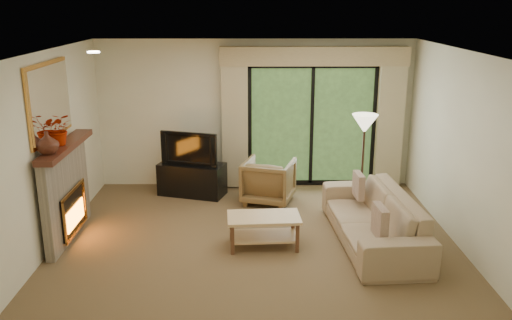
{
  "coord_description": "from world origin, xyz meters",
  "views": [
    {
      "loc": [
        -0.06,
        -6.87,
        3.21
      ],
      "look_at": [
        0.0,
        0.3,
        1.1
      ],
      "focal_mm": 38.0,
      "sensor_mm": 36.0,
      "label": 1
    }
  ],
  "objects_px": {
    "media_console": "(192,179)",
    "armchair": "(268,181)",
    "coffee_table": "(264,231)",
    "sofa": "(373,218)"
  },
  "relations": [
    {
      "from": "armchair",
      "to": "coffee_table",
      "type": "relative_size",
      "value": 0.82
    },
    {
      "from": "media_console",
      "to": "sofa",
      "type": "bearing_deg",
      "value": -18.96
    },
    {
      "from": "media_console",
      "to": "armchair",
      "type": "xyz_separation_m",
      "value": [
        1.3,
        -0.37,
        0.09
      ]
    },
    {
      "from": "sofa",
      "to": "coffee_table",
      "type": "distance_m",
      "value": 1.52
    },
    {
      "from": "media_console",
      "to": "armchair",
      "type": "relative_size",
      "value": 1.38
    },
    {
      "from": "armchair",
      "to": "coffee_table",
      "type": "bearing_deg",
      "value": 102.59
    },
    {
      "from": "media_console",
      "to": "coffee_table",
      "type": "xyz_separation_m",
      "value": [
        1.18,
        -2.07,
        -0.06
      ]
    },
    {
      "from": "armchair",
      "to": "sofa",
      "type": "bearing_deg",
      "value": 148.1
    },
    {
      "from": "armchair",
      "to": "coffee_table",
      "type": "height_order",
      "value": "armchair"
    },
    {
      "from": "armchair",
      "to": "sofa",
      "type": "relative_size",
      "value": 0.33
    }
  ]
}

